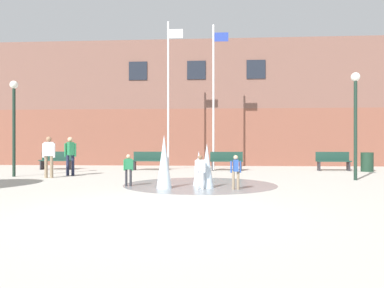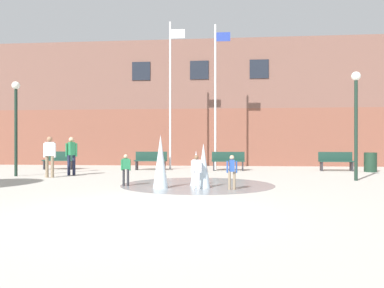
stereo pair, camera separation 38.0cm
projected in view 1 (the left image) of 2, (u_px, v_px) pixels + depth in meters
The scene contains 17 objects.
ground_plane at pixel (153, 213), 7.12m from camera, with size 100.00×100.00×0.00m, color #B2ADA3.
library_building at pixel (199, 107), 25.14m from camera, with size 36.00×6.05×7.53m.
splash_fountain at pixel (189, 169), 11.35m from camera, with size 4.89×4.89×1.57m.
park_bench_left_of_flagpoles at pixel (56, 160), 18.93m from camera, with size 1.60×0.44×0.91m.
park_bench_under_left_flagpole at pixel (149, 160), 18.65m from camera, with size 1.60×0.44×0.91m.
park_bench_under_right_flagpole at pixel (227, 161), 18.30m from camera, with size 1.60×0.44×0.91m.
park_bench_far_right at pixel (333, 161), 18.15m from camera, with size 1.60×0.44×0.91m.
adult_watching at pixel (49, 154), 14.34m from camera, with size 0.50×0.30×1.59m.
adult_in_red at pixel (70, 153), 15.35m from camera, with size 0.50×0.39×1.59m.
child_with_pink_shirt at pixel (128, 167), 11.55m from camera, with size 0.31×0.19×0.99m.
child_running at pixel (236, 169), 10.70m from camera, with size 0.31×0.23×0.99m.
child_in_fountain at pixel (200, 169), 10.80m from camera, with size 0.31×0.22×0.99m.
flagpole_left at pixel (169, 91), 19.07m from camera, with size 0.80×0.10×7.55m.
flagpole_right at pixel (214, 92), 18.92m from camera, with size 0.80×0.10×7.34m.
lamp_post_left_lane at pixel (14, 114), 14.89m from camera, with size 0.32×0.32×3.82m.
lamp_post_right_lane at pixel (355, 110), 13.43m from camera, with size 0.32×0.32×3.88m.
trash_can at pixel (367, 162), 17.57m from camera, with size 0.56×0.56×0.90m, color #193323.
Camera 1 is at (1.21, -7.06, 1.32)m, focal length 35.00 mm.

